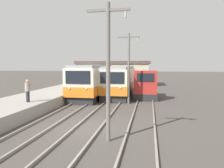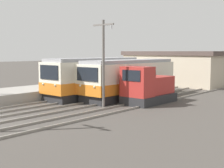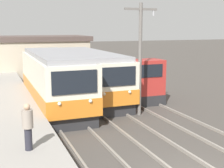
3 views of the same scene
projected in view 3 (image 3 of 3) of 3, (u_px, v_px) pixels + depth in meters
commuter_train_left at (55, 83)px, 19.66m from camera, size 2.84×10.25×3.56m
commuter_train_center at (89, 77)px, 22.24m from camera, size 2.84×10.69×3.42m
shunting_locomotive at (136, 83)px, 22.01m from camera, size 2.40×4.85×3.00m
catenary_mast_mid at (140, 55)px, 17.78m from camera, size 2.00×0.20×6.44m
person_on_platform at (28, 125)px, 10.75m from camera, size 0.38×0.38×1.67m
station_building at (28, 56)px, 32.97m from camera, size 12.60×6.30×4.18m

